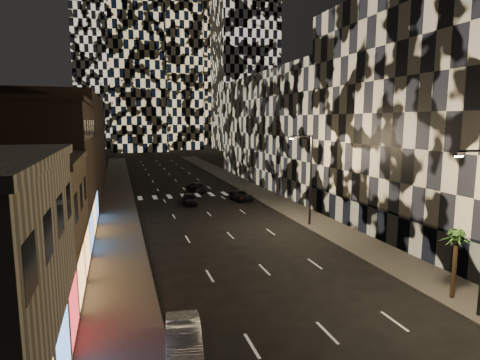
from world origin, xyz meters
TOP-DOWN VIEW (x-y plane):
  - sidewalk_left at (-10.00, 50.00)m, footprint 4.00×120.00m
  - sidewalk_right at (10.00, 50.00)m, footprint 4.00×120.00m
  - curb_left at (-7.90, 50.00)m, footprint 0.20×120.00m
  - curb_right at (7.90, 50.00)m, footprint 0.20×120.00m
  - retail_brown at (-17.00, 33.50)m, footprint 10.00×15.00m
  - retail_filler_left at (-17.00, 60.00)m, footprint 10.00×40.00m
  - midrise_right at (20.00, 24.50)m, footprint 16.00×25.00m
  - midrise_base at (12.30, 24.50)m, footprint 0.60×25.00m
  - midrise_filler_right at (20.00, 57.00)m, footprint 16.00×40.00m
  - tower_right_mid at (35.00, 135.00)m, footprint 20.00×20.00m
  - tower_center_low at (-2.00, 140.00)m, footprint 18.00×18.00m
  - streetlight_far at (8.35, 30.00)m, footprint 2.55×0.25m
  - car_silver_parked at (-7.20, 11.20)m, footprint 2.06×4.65m
  - car_dark_midlane at (-1.15, 43.88)m, footprint 1.86×4.20m
  - car_dark_oncoming at (1.37, 52.75)m, footprint 2.31×5.10m
  - car_dark_rightlane at (5.83, 44.47)m, footprint 2.36×4.76m
  - palm_tree at (9.00, 12.22)m, footprint 2.10×2.08m

SIDE VIEW (x-z plane):
  - sidewalk_left at x=-10.00m, z-range 0.00..0.15m
  - sidewalk_right at x=10.00m, z-range 0.00..0.15m
  - curb_left at x=-7.90m, z-range 0.00..0.15m
  - curb_right at x=7.90m, z-range 0.00..0.15m
  - car_dark_rightlane at x=5.83m, z-range 0.00..1.30m
  - car_dark_midlane at x=-1.15m, z-range 0.00..1.41m
  - car_dark_oncoming at x=1.37m, z-range 0.00..1.45m
  - car_silver_parked at x=-7.20m, z-range 0.00..1.48m
  - midrise_base at x=12.30m, z-range 0.00..3.00m
  - palm_tree at x=9.00m, z-range 1.49..5.61m
  - streetlight_far at x=8.35m, z-range 0.85..9.85m
  - retail_brown at x=-17.00m, z-range 0.00..12.00m
  - retail_filler_left at x=-17.00m, z-range 0.00..14.00m
  - midrise_filler_right at x=20.00m, z-range 0.00..18.00m
  - midrise_right at x=20.00m, z-range 0.00..22.00m
  - tower_center_low at x=-2.00m, z-range 0.00..95.00m
  - tower_right_mid at x=35.00m, z-range 0.00..100.00m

